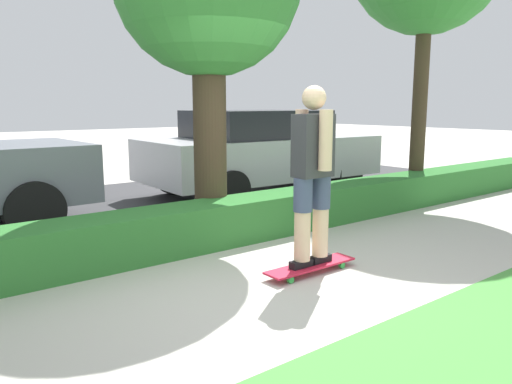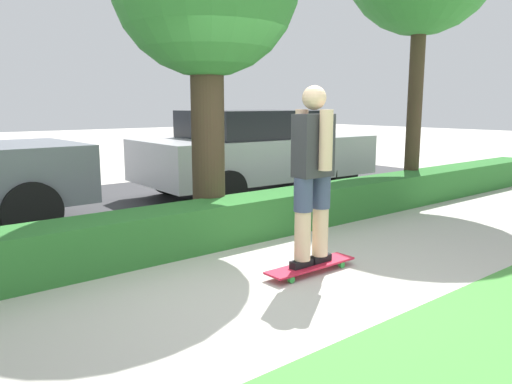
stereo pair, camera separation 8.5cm
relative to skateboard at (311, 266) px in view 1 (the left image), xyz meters
The scene contains 6 objects.
ground_plane 0.58m from the skateboard, 164.07° to the right, with size 60.00×60.00×0.00m, color #BCB7AD.
street_asphalt 4.08m from the skateboard, 97.86° to the left, with size 16.54×5.00×0.01m.
hedge_row 1.56m from the skateboard, 111.16° to the left, with size 16.54×0.60×0.50m.
skateboard is the anchor object (origin of this frame).
skater_person 0.93m from the skateboard, 90.00° to the left, with size 0.50×0.44×1.72m.
parked_car_middle 4.58m from the skateboard, 57.74° to the left, with size 4.40×2.14×1.53m.
Camera 1 is at (-2.75, -3.18, 1.62)m, focal length 35.00 mm.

